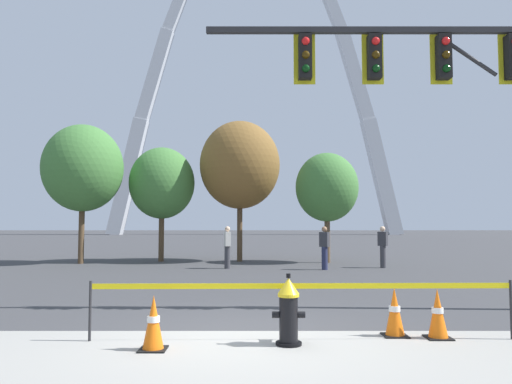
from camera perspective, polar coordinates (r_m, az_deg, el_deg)
ground_plane at (r=7.64m, az=-1.59°, el=-16.48°), size 240.00×240.00×0.00m
fire_hydrant at (r=6.98m, az=3.88°, el=-13.79°), size 0.46×0.48×0.99m
caution_tape_barrier at (r=7.24m, az=5.49°, el=-12.25°), size 6.15×0.15×0.86m
traffic_cone_by_hydrant at (r=7.78m, az=15.99°, el=-13.42°), size 0.36×0.36×0.73m
traffic_cone_mid_sidewalk at (r=7.83m, az=20.58°, el=-13.27°), size 0.36×0.36×0.73m
traffic_cone_curb_edge at (r=6.85m, az=-11.88°, el=-14.83°), size 0.36×0.36×0.73m
traffic_signal_gantry at (r=10.84m, az=23.37°, el=11.09°), size 7.82×0.44×6.00m
monument_arch at (r=78.93m, az=-0.10°, el=12.50°), size 45.84×2.17×54.77m
tree_far_left at (r=22.14m, az=-19.58°, el=2.64°), size 3.40×3.40×5.94m
tree_left_mid at (r=22.44m, az=-10.91°, el=1.01°), size 2.94×2.94×5.15m
tree_center_left at (r=22.15m, az=-1.85°, el=3.17°), size 3.63×3.63×6.36m
tree_center_right at (r=21.52m, az=8.36°, el=0.54°), size 2.74×2.74×4.80m
pedestrian_walking_left at (r=18.51m, az=-3.31°, el=-6.43°), size 0.27×0.38×1.59m
pedestrian_standing_center at (r=19.40m, az=14.70°, el=-6.19°), size 0.39×0.36×1.59m
pedestrian_walking_right at (r=18.16m, az=8.09°, el=-6.45°), size 0.39×0.36×1.59m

